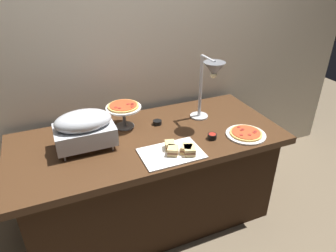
{
  "coord_description": "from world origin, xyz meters",
  "views": [
    {
      "loc": [
        -0.6,
        -1.75,
        1.86
      ],
      "look_at": [
        0.15,
        0.0,
        0.81
      ],
      "focal_mm": 32.61,
      "sensor_mm": 36.0,
      "label": 1
    }
  ],
  "objects_px": {
    "heat_lamp": "(211,75)",
    "sauce_cup_far": "(157,122)",
    "sandwich_platter": "(176,151)",
    "pizza_plate_center": "(124,109)",
    "chafing_dish": "(84,128)",
    "sauce_cup_near": "(212,136)",
    "pizza_plate_front": "(246,134)"
  },
  "relations": [
    {
      "from": "heat_lamp",
      "to": "sauce_cup_far",
      "type": "distance_m",
      "value": 0.53
    },
    {
      "from": "sandwich_platter",
      "to": "pizza_plate_center",
      "type": "bearing_deg",
      "value": 112.63
    },
    {
      "from": "chafing_dish",
      "to": "sauce_cup_near",
      "type": "xyz_separation_m",
      "value": [
        0.82,
        -0.23,
        -0.13
      ]
    },
    {
      "from": "heat_lamp",
      "to": "sandwich_platter",
      "type": "xyz_separation_m",
      "value": [
        -0.38,
        -0.27,
        -0.37
      ]
    },
    {
      "from": "chafing_dish",
      "to": "heat_lamp",
      "type": "relative_size",
      "value": 0.75
    },
    {
      "from": "sandwich_platter",
      "to": "sauce_cup_far",
      "type": "distance_m",
      "value": 0.42
    },
    {
      "from": "heat_lamp",
      "to": "sandwich_platter",
      "type": "height_order",
      "value": "heat_lamp"
    },
    {
      "from": "heat_lamp",
      "to": "pizza_plate_center",
      "type": "xyz_separation_m",
      "value": [
        -0.58,
        0.21,
        -0.24
      ]
    },
    {
      "from": "sandwich_platter",
      "to": "pizza_plate_front",
      "type": "bearing_deg",
      "value": 1.93
    },
    {
      "from": "heat_lamp",
      "to": "sauce_cup_far",
      "type": "bearing_deg",
      "value": 156.59
    },
    {
      "from": "chafing_dish",
      "to": "pizza_plate_center",
      "type": "bearing_deg",
      "value": 30.36
    },
    {
      "from": "heat_lamp",
      "to": "chafing_dish",
      "type": "bearing_deg",
      "value": 177.99
    },
    {
      "from": "chafing_dish",
      "to": "sauce_cup_near",
      "type": "relative_size",
      "value": 6.01
    },
    {
      "from": "pizza_plate_center",
      "to": "sandwich_platter",
      "type": "height_order",
      "value": "pizza_plate_center"
    },
    {
      "from": "sandwich_platter",
      "to": "sauce_cup_near",
      "type": "xyz_separation_m",
      "value": [
        0.31,
        0.07,
        0.0
      ]
    },
    {
      "from": "pizza_plate_center",
      "to": "sauce_cup_near",
      "type": "bearing_deg",
      "value": -38.72
    },
    {
      "from": "pizza_plate_front",
      "to": "pizza_plate_center",
      "type": "distance_m",
      "value": 0.89
    },
    {
      "from": "pizza_plate_front",
      "to": "sauce_cup_near",
      "type": "distance_m",
      "value": 0.25
    },
    {
      "from": "pizza_plate_front",
      "to": "sauce_cup_far",
      "type": "height_order",
      "value": "same"
    },
    {
      "from": "heat_lamp",
      "to": "sauce_cup_near",
      "type": "xyz_separation_m",
      "value": [
        -0.08,
        -0.19,
        -0.37
      ]
    },
    {
      "from": "pizza_plate_front",
      "to": "sandwich_platter",
      "type": "distance_m",
      "value": 0.55
    },
    {
      "from": "pizza_plate_center",
      "to": "sauce_cup_far",
      "type": "bearing_deg",
      "value": -14.85
    },
    {
      "from": "heat_lamp",
      "to": "pizza_plate_front",
      "type": "xyz_separation_m",
      "value": [
        0.17,
        -0.25,
        -0.37
      ]
    },
    {
      "from": "heat_lamp",
      "to": "pizza_plate_front",
      "type": "distance_m",
      "value": 0.48
    },
    {
      "from": "heat_lamp",
      "to": "sauce_cup_near",
      "type": "bearing_deg",
      "value": -111.34
    },
    {
      "from": "pizza_plate_center",
      "to": "sandwich_platter",
      "type": "xyz_separation_m",
      "value": [
        0.2,
        -0.48,
        -0.12
      ]
    },
    {
      "from": "chafing_dish",
      "to": "sauce_cup_near",
      "type": "bearing_deg",
      "value": -15.38
    },
    {
      "from": "heat_lamp",
      "to": "pizza_plate_center",
      "type": "distance_m",
      "value": 0.67
    },
    {
      "from": "pizza_plate_front",
      "to": "heat_lamp",
      "type": "bearing_deg",
      "value": 124.17
    },
    {
      "from": "heat_lamp",
      "to": "pizza_plate_front",
      "type": "relative_size",
      "value": 1.79
    },
    {
      "from": "pizza_plate_front",
      "to": "pizza_plate_center",
      "type": "xyz_separation_m",
      "value": [
        -0.75,
        0.46,
        0.13
      ]
    },
    {
      "from": "pizza_plate_center",
      "to": "sauce_cup_far",
      "type": "height_order",
      "value": "pizza_plate_center"
    }
  ]
}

